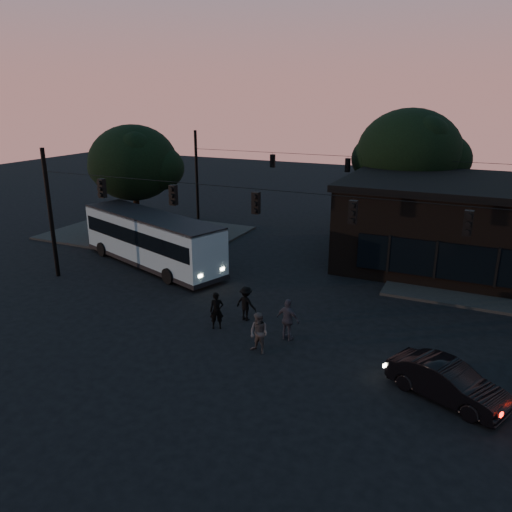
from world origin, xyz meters
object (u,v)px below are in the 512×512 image
at_px(car, 447,382).
at_px(pedestrian_b, 259,333).
at_px(building, 472,225).
at_px(pedestrian_d, 246,303).
at_px(pedestrian_c, 288,320).
at_px(bus, 151,237).
at_px(pedestrian_a, 217,311).

xyz_separation_m(car, pedestrian_b, (-7.37, 0.26, 0.20)).
relative_size(building, pedestrian_d, 9.14).
height_order(car, pedestrian_b, pedestrian_b).
distance_m(pedestrian_b, pedestrian_c, 1.73).
height_order(pedestrian_c, pedestrian_d, pedestrian_c).
relative_size(building, pedestrian_c, 8.13).
bearing_deg(pedestrian_c, pedestrian_d, -11.03).
height_order(bus, pedestrian_b, bus).
xyz_separation_m(bus, pedestrian_d, (8.91, -4.80, -0.98)).
height_order(building, pedestrian_a, building).
relative_size(car, pedestrian_d, 2.46).
height_order(pedestrian_a, pedestrian_b, pedestrian_b).
height_order(pedestrian_b, pedestrian_d, pedestrian_b).
relative_size(building, pedestrian_a, 8.84).
bearing_deg(pedestrian_c, building, -104.28).
height_order(building, pedestrian_c, building).
xyz_separation_m(building, pedestrian_d, (-9.16, -12.75, -1.86)).
distance_m(car, pedestrian_d, 9.70).
relative_size(pedestrian_c, pedestrian_d, 1.12).
relative_size(pedestrian_a, pedestrian_c, 0.92).
distance_m(pedestrian_c, pedestrian_d, 2.75).
bearing_deg(car, pedestrian_a, 104.86).
bearing_deg(pedestrian_d, bus, -19.04).
distance_m(building, pedestrian_d, 15.81).
bearing_deg(pedestrian_b, pedestrian_c, 80.99).
bearing_deg(pedestrian_c, bus, -15.71).
bearing_deg(building, bus, -156.25).
distance_m(pedestrian_a, pedestrian_b, 3.00).
xyz_separation_m(bus, pedestrian_a, (8.08, -6.17, -0.95)).
distance_m(car, pedestrian_c, 6.97).
relative_size(bus, pedestrian_a, 6.73).
bearing_deg(building, pedestrian_b, -115.29).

